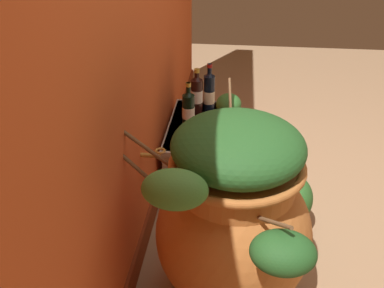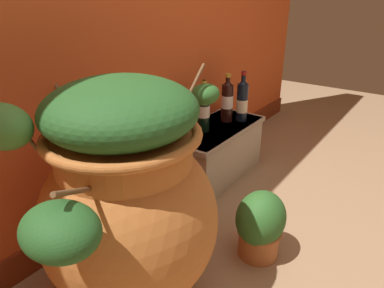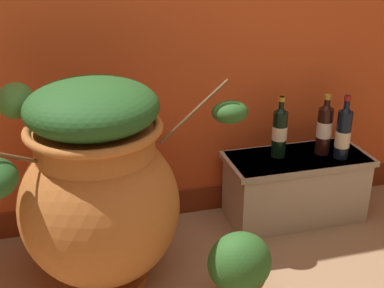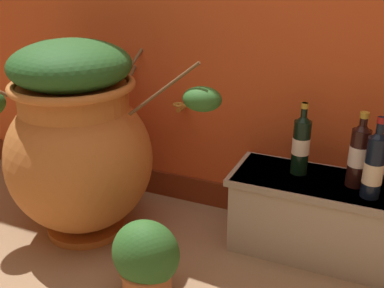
# 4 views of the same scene
# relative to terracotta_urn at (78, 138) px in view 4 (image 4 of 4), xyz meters

# --- Properties ---
(terracotta_urn) EXTENTS (1.17, 1.01, 0.95)m
(terracotta_urn) POSITION_rel_terracotta_urn_xyz_m (0.00, 0.00, 0.00)
(terracotta_urn) COLOR #C17033
(terracotta_urn) RESTS_ON ground_plane
(stone_ledge) EXTENTS (0.77, 0.35, 0.37)m
(stone_ledge) POSITION_rel_terracotta_urn_xyz_m (1.08, 0.27, -0.29)
(stone_ledge) COLOR #B2A893
(stone_ledge) RESTS_ON ground_plane
(wine_bottle_left) EXTENTS (0.08, 0.08, 0.33)m
(wine_bottle_left) POSITION_rel_terracotta_urn_xyz_m (0.98, 0.30, 0.03)
(wine_bottle_left) COLOR black
(wine_bottle_left) RESTS_ON stone_ledge
(wine_bottle_middle) EXTENTS (0.08, 0.08, 0.33)m
(wine_bottle_middle) POSITION_rel_terracotta_urn_xyz_m (1.22, 0.28, 0.03)
(wine_bottle_middle) COLOR black
(wine_bottle_middle) RESTS_ON stone_ledge
(wine_bottle_right) EXTENTS (0.08, 0.08, 0.34)m
(wine_bottle_right) POSITION_rel_terracotta_urn_xyz_m (1.29, 0.20, 0.03)
(wine_bottle_right) COLOR black
(wine_bottle_right) RESTS_ON stone_ledge
(potted_shrub) EXTENTS (0.27, 0.23, 0.35)m
(potted_shrub) POSITION_rel_terracotta_urn_xyz_m (0.53, -0.33, -0.31)
(potted_shrub) COLOR #B26638
(potted_shrub) RESTS_ON ground_plane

